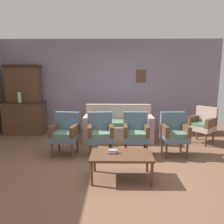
# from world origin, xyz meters

# --- Properties ---
(ground_plane) EXTENTS (7.68, 7.68, 0.00)m
(ground_plane) POSITION_xyz_m (0.00, 0.00, 0.00)
(ground_plane) COLOR brown
(wall_back_with_decor) EXTENTS (6.40, 0.09, 2.70)m
(wall_back_with_decor) POSITION_xyz_m (0.00, 2.63, 1.35)
(wall_back_with_decor) COLOR gray
(wall_back_with_decor) RESTS_ON ground
(side_cabinet) EXTENTS (1.16, 0.55, 0.93)m
(side_cabinet) POSITION_xyz_m (-2.46, 2.25, 0.47)
(side_cabinet) COLOR brown
(side_cabinet) RESTS_ON ground
(cabinet_upper_hutch) EXTENTS (0.99, 0.38, 1.03)m
(cabinet_upper_hutch) POSITION_xyz_m (-2.46, 2.33, 1.45)
(cabinet_upper_hutch) COLOR brown
(cabinet_upper_hutch) RESTS_ON side_cabinet
(vase_on_cabinet) EXTENTS (0.10, 0.10, 0.29)m
(vase_on_cabinet) POSITION_xyz_m (-2.50, 2.06, 1.07)
(vase_on_cabinet) COLOR #9AC687
(vase_on_cabinet) RESTS_ON side_cabinet
(floral_couch) EXTENTS (1.75, 0.82, 0.90)m
(floral_couch) POSITION_xyz_m (0.22, 1.69, 0.33)
(floral_couch) COLOR tan
(floral_couch) RESTS_ON ground
(armchair_near_couch_end) EXTENTS (0.57, 0.55, 0.90)m
(armchair_near_couch_end) POSITION_xyz_m (-0.91, 0.62, 0.50)
(armchair_near_couch_end) COLOR slate
(armchair_near_couch_end) RESTS_ON ground
(armchair_near_cabinet) EXTENTS (0.57, 0.55, 0.90)m
(armchair_near_cabinet) POSITION_xyz_m (-0.18, 0.62, 0.50)
(armchair_near_cabinet) COLOR slate
(armchair_near_cabinet) RESTS_ON ground
(armchair_by_doorway) EXTENTS (0.54, 0.51, 0.90)m
(armchair_by_doorway) POSITION_xyz_m (0.57, 0.64, 0.50)
(armchair_by_doorway) COLOR slate
(armchair_by_doorway) RESTS_ON ground
(armchair_row_middle) EXTENTS (0.53, 0.50, 0.90)m
(armchair_row_middle) POSITION_xyz_m (1.38, 0.64, 0.50)
(armchair_row_middle) COLOR slate
(armchair_row_middle) RESTS_ON ground
(wingback_chair_by_fireplace) EXTENTS (0.71, 0.71, 0.90)m
(wingback_chair_by_fireplace) POSITION_xyz_m (2.33, 1.47, 0.50)
(wingback_chair_by_fireplace) COLOR tan
(wingback_chair_by_fireplace) RESTS_ON ground
(coffee_table) EXTENTS (1.00, 0.56, 0.42)m
(coffee_table) POSITION_xyz_m (0.24, -0.43, 0.38)
(coffee_table) COLOR brown
(coffee_table) RESTS_ON ground
(book_stack_on_table) EXTENTS (0.15, 0.11, 0.06)m
(book_stack_on_table) POSITION_xyz_m (0.10, -0.40, 0.45)
(book_stack_on_table) COLOR slate
(book_stack_on_table) RESTS_ON coffee_table
(floor_vase_by_wall) EXTENTS (0.20, 0.20, 0.63)m
(floor_vase_by_wall) POSITION_xyz_m (2.85, 2.15, 0.31)
(floor_vase_by_wall) COLOR #7D6D57
(floor_vase_by_wall) RESTS_ON ground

